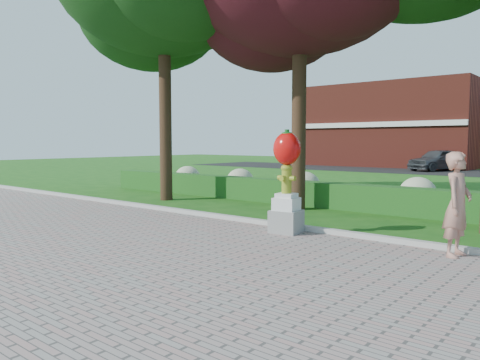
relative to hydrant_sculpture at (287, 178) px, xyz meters
The scene contains 8 objects.
ground 2.81m from the hydrant_sculpture, 88.08° to the right, with size 100.00×100.00×0.00m, color #184F13.
curb 1.31m from the hydrant_sculpture, 80.48° to the left, with size 40.00×0.18×0.15m, color #ADADA5.
lawn_hedge 4.59m from the hydrant_sculpture, 88.93° to the left, with size 24.00×0.70×0.80m, color #164D1A.
hydrangea_row 5.59m from the hydrant_sculpture, 83.21° to the left, with size 20.10×1.10×0.99m.
building_left 33.10m from the hydrant_sculpture, 107.47° to the left, with size 14.00×8.00×7.00m, color maroon.
hydrant_sculpture is the anchor object (origin of this frame).
woman 3.63m from the hydrant_sculpture, ahead, with size 0.69×0.45×1.89m, color tan.
parked_car 26.68m from the hydrant_sculpture, 99.87° to the left, with size 1.88×4.67×1.59m, color #3E4246.
Camera 1 is at (5.83, -6.30, 2.11)m, focal length 35.00 mm.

